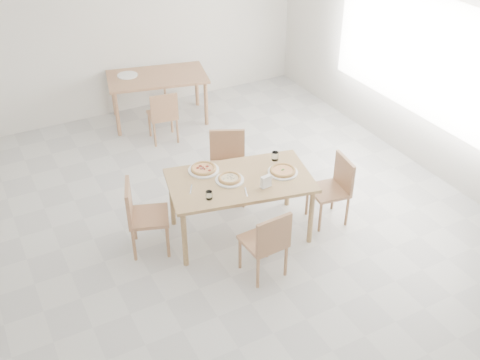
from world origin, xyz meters
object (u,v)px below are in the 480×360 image
chair_west (141,213)px  tumbler_a (275,156)px  second_table (157,81)px  chair_back_n (155,71)px  napkin_holder (266,182)px  pizza_pepperoni (204,168)px  chair_south (268,241)px  plate_empty (127,75)px  plate_pepperoni (204,170)px  tumbler_b (209,195)px  pizza_mushroom (230,178)px  chair_east (335,185)px  plate_mushroom (230,180)px  pizza_margherita (283,170)px  chair_back_s (163,114)px  plate_margherita (283,172)px  chair_north (228,161)px  main_table (240,185)px

chair_west → tumbler_a: 1.67m
second_table → chair_back_n: size_ratio=1.92×
napkin_holder → second_table: bearing=82.6°
pizza_pepperoni → tumbler_a: 0.85m
chair_south → plate_empty: (-0.08, 4.14, 0.28)m
plate_pepperoni → tumbler_b: (-0.18, -0.53, 0.04)m
tumbler_a → tumbler_b: tumbler_a is taller
pizza_mushroom → second_table: 3.14m
tumbler_b → second_table: bearing=78.3°
chair_east → plate_mushroom: (-1.23, 0.31, 0.28)m
pizza_margherita → chair_back_s: 2.61m
napkin_holder → pizza_pepperoni: bearing=119.7°
chair_south → plate_margherita: bearing=-134.5°
chair_north → pizza_margherita: size_ratio=2.56×
chair_north → pizza_pepperoni: chair_north is taller
chair_south → chair_east: chair_east is taller
napkin_holder → chair_east: bearing=-6.8°
chair_west → plate_empty: (0.92, 3.10, 0.26)m
chair_east → napkin_holder: bearing=-82.0°
plate_mushroom → pizza_mushroom: (-0.00, 0.00, 0.02)m
plate_margherita → tumbler_b: (-0.95, -0.07, 0.04)m
chair_south → tumbler_a: (0.65, 0.95, 0.32)m
pizza_margherita → plate_empty: 3.53m
chair_east → plate_empty: size_ratio=2.66×
chair_east → napkin_holder: napkin_holder is taller
plate_pepperoni → pizza_mushroom: (0.17, -0.32, 0.02)m
chair_south → plate_empty: chair_south is taller
main_table → chair_west: bearing=179.0°
tumbler_a → napkin_holder: bearing=-130.7°
tumbler_b → napkin_holder: size_ratio=0.64×
chair_west → tumbler_a: (1.64, -0.09, 0.30)m
pizza_pepperoni → plate_pepperoni: bearing=-26.6°
napkin_holder → plate_empty: 3.65m
plate_pepperoni → chair_west: bearing=-173.6°
pizza_pepperoni → plate_margherita: bearing=-30.7°
plate_mushroom → plate_empty: bearing=91.0°
chair_east → pizza_pepperoni: bearing=-105.8°
plate_mushroom → tumbler_b: size_ratio=3.47×
napkin_holder → second_table: (0.06, 3.42, -0.15)m
tumbler_b → chair_back_n: size_ratio=0.11×
napkin_holder → second_table: size_ratio=0.09×
plate_empty → tumbler_b: bearing=-94.7°
plate_mushroom → plate_pepperoni: size_ratio=0.90×
chair_north → pizza_margherita: 0.94m
chair_south → pizza_mushroom: chair_south is taller
main_table → pizza_mushroom: 0.16m
chair_north → plate_pepperoni: (-0.51, -0.41, 0.25)m
chair_north → chair_back_s: bearing=121.9°
pizza_pepperoni → napkin_holder: napkin_holder is taller
plate_empty → pizza_margherita: bearing=-79.3°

